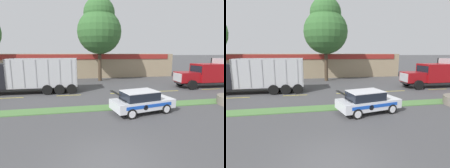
# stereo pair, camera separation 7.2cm
# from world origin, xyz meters

# --- Properties ---
(ground_plane) EXTENTS (600.00, 600.00, 0.00)m
(ground_plane) POSITION_xyz_m (0.00, 0.00, 0.00)
(ground_plane) COLOR #474749
(grass_verge) EXTENTS (120.00, 1.38, 0.06)m
(grass_verge) POSITION_xyz_m (0.00, 6.85, 0.03)
(grass_verge) COLOR #517F42
(grass_verge) RESTS_ON ground_plane
(centre_line_3) EXTENTS (2.40, 0.14, 0.01)m
(centre_line_3) POSITION_xyz_m (-7.48, 11.54, 0.00)
(centre_line_3) COLOR yellow
(centre_line_3) RESTS_ON ground_plane
(centre_line_4) EXTENTS (2.40, 0.14, 0.01)m
(centre_line_4) POSITION_xyz_m (-2.08, 11.54, 0.00)
(centre_line_4) COLOR yellow
(centre_line_4) RESTS_ON ground_plane
(centre_line_5) EXTENTS (2.40, 0.14, 0.01)m
(centre_line_5) POSITION_xyz_m (3.32, 11.54, 0.00)
(centre_line_5) COLOR yellow
(centre_line_5) RESTS_ON ground_plane
(centre_line_6) EXTENTS (2.40, 0.14, 0.01)m
(centre_line_6) POSITION_xyz_m (8.72, 11.54, 0.00)
(centre_line_6) COLOR yellow
(centre_line_6) RESTS_ON ground_plane
(centre_line_7) EXTENTS (2.40, 0.14, 0.01)m
(centre_line_7) POSITION_xyz_m (14.12, 11.54, 0.00)
(centre_line_7) COLOR yellow
(centre_line_7) RESTS_ON ground_plane
(dump_truck_lead) EXTENTS (12.25, 2.78, 3.61)m
(dump_truck_lead) POSITION_xyz_m (-8.28, 13.46, 1.64)
(dump_truck_lead) COLOR black
(dump_truck_lead) RESTS_ON ground_plane
(dump_truck_mid) EXTENTS (12.57, 2.77, 3.53)m
(dump_truck_mid) POSITION_xyz_m (15.90, 12.86, 1.57)
(dump_truck_mid) COLOR black
(dump_truck_mid) RESTS_ON ground_plane
(rally_car) EXTENTS (4.67, 2.73, 1.61)m
(rally_car) POSITION_xyz_m (3.26, 5.42, 0.83)
(rally_car) COLOR silver
(rally_car) RESTS_ON ground_plane
(store_building_backdrop) EXTENTS (40.62, 12.10, 4.00)m
(store_building_backdrop) POSITION_xyz_m (-4.81, 28.94, 2.00)
(store_building_backdrop) COLOR #9E896B
(store_building_backdrop) RESTS_ON ground_plane
(tree_behind_left) EXTENTS (6.42, 6.42, 12.03)m
(tree_behind_left) POSITION_xyz_m (2.11, 20.28, 7.85)
(tree_behind_left) COLOR #473828
(tree_behind_left) RESTS_ON ground_plane
(tree_behind_far_right) EXTENTS (4.30, 4.30, 12.35)m
(tree_behind_far_right) POSITION_xyz_m (3.02, 23.77, 9.45)
(tree_behind_far_right) COLOR #473828
(tree_behind_far_right) RESTS_ON ground_plane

